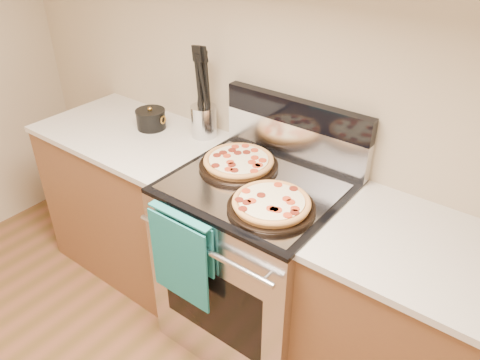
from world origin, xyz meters
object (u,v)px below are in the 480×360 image
Objects in this scene: pepperoni_pizza_back at (239,163)px; utensil_crock at (204,121)px; range_body at (255,264)px; pepperoni_pizza_front at (271,204)px; saucepan at (151,120)px.

utensil_crock is at bearing 154.27° from pepperoni_pizza_back.
range_body is at bearing -24.82° from utensil_crock.
pepperoni_pizza_back is at bearing -25.73° from utensil_crock.
utensil_crock is at bearing 155.18° from range_body.
pepperoni_pizza_front is at bearing -37.84° from range_body.
saucepan is at bearing 165.04° from pepperoni_pizza_front.
utensil_crock is (-0.68, 0.37, 0.04)m from pepperoni_pizza_front.
pepperoni_pizza_front is 0.78m from utensil_crock.
utensil_crock is (-0.37, 0.18, 0.04)m from pepperoni_pizza_back.
pepperoni_pizza_back is 2.18× the size of utensil_crock.
utensil_crock reaches higher than range_body.
utensil_crock reaches higher than pepperoni_pizza_back.
saucepan is (-0.29, -0.11, -0.04)m from utensil_crock.
saucepan reaches higher than pepperoni_pizza_front.
saucepan is (-0.81, 0.13, 0.51)m from range_body.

